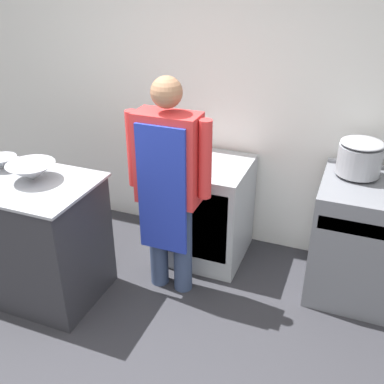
% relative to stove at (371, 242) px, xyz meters
% --- Properties ---
extents(wall_back, '(8.00, 0.05, 2.70)m').
position_rel_stove_xyz_m(wall_back, '(-1.28, 0.42, 0.89)').
color(wall_back, white).
rests_on(wall_back, ground_plane).
extents(prep_counter, '(1.14, 0.68, 0.94)m').
position_rel_stove_xyz_m(prep_counter, '(-2.40, -0.88, 0.02)').
color(prep_counter, '#2D2D33').
rests_on(prep_counter, ground_plane).
extents(stove, '(0.82, 0.70, 0.93)m').
position_rel_stove_xyz_m(stove, '(0.00, 0.00, 0.00)').
color(stove, slate).
rests_on(stove, ground_plane).
extents(fridge_unit, '(0.66, 0.66, 0.85)m').
position_rel_stove_xyz_m(fridge_unit, '(-1.30, 0.04, -0.03)').
color(fridge_unit, '#A8ADB2').
rests_on(fridge_unit, ground_plane).
extents(person_cook, '(0.63, 0.24, 1.65)m').
position_rel_stove_xyz_m(person_cook, '(-1.41, -0.47, 0.48)').
color(person_cook, '#38476B').
rests_on(person_cook, ground_plane).
extents(mixing_bowl, '(0.33, 0.33, 0.12)m').
position_rel_stove_xyz_m(mixing_bowl, '(-2.27, -0.84, 0.55)').
color(mixing_bowl, '#9EA0A8').
rests_on(mixing_bowl, prep_counter).
extents(small_bowl, '(0.22, 0.22, 0.09)m').
position_rel_stove_xyz_m(small_bowl, '(-2.61, -0.75, 0.53)').
color(small_bowl, '#9EA0A8').
rests_on(small_bowl, prep_counter).
extents(stock_pot, '(0.31, 0.31, 0.26)m').
position_rel_stove_xyz_m(stock_pot, '(-0.18, 0.12, 0.60)').
color(stock_pot, '#9EA0A8').
rests_on(stock_pot, stove).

